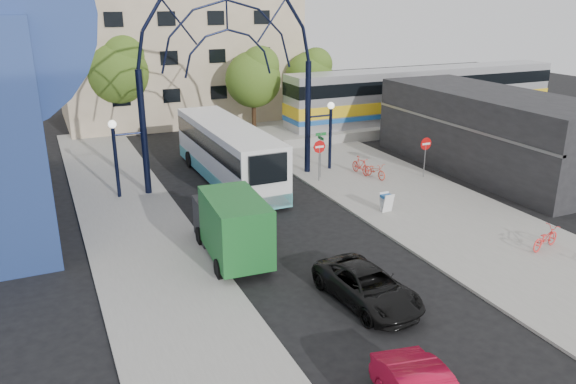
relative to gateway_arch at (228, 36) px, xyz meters
name	(u,v)px	position (x,y,z in m)	size (l,w,h in m)	color
ground	(350,287)	(0.00, -14.00, -8.56)	(120.00, 120.00, 0.00)	black
sidewalk_east	(448,218)	(8.00, -10.00, -8.50)	(8.00, 56.00, 0.12)	gray
plaza_west	(150,254)	(-6.50, -8.00, -8.50)	(5.00, 50.00, 0.12)	gray
gateway_arch	(228,36)	(0.00, 0.00, 0.00)	(13.64, 0.44, 12.10)	black
stop_sign	(319,151)	(4.80, -2.00, -6.56)	(0.80, 0.07, 2.50)	slate
do_not_enter_sign	(426,148)	(11.00, -4.00, -6.58)	(0.76, 0.07, 2.48)	slate
street_name_sign	(321,145)	(5.20, -1.40, -6.43)	(0.70, 0.70, 2.80)	slate
sandwich_board	(387,200)	(5.60, -8.02, -7.81)	(0.55, 0.61, 0.99)	white
commercial_block_east	(490,132)	(16.00, -4.00, -6.06)	(6.00, 16.00, 5.00)	black
apartment_block	(175,39)	(2.00, 20.97, -1.55)	(20.00, 12.10, 14.00)	tan
train_platform	(423,122)	(20.00, 8.00, -8.16)	(32.00, 5.00, 0.80)	gray
train_car	(425,93)	(20.00, 8.00, -5.66)	(25.10, 3.05, 4.20)	#B7B7BC
tree_north_a	(255,76)	(6.12, 11.93, -3.95)	(4.48, 4.48, 7.00)	#382314
tree_north_b	(118,68)	(-3.88, 15.93, -3.29)	(5.12, 5.12, 8.00)	#382314
tree_north_c	(311,73)	(12.12, 13.93, -4.28)	(4.16, 4.16, 6.50)	#382314
city_bus	(228,152)	(-0.06, 0.57, -6.74)	(3.07, 12.67, 3.47)	white
green_truck	(231,225)	(-3.30, -9.54, -7.09)	(2.52, 5.92, 2.93)	black
black_suv	(367,286)	(-0.04, -15.26, -7.90)	(2.18, 4.73, 1.31)	black
bike_near_a	(375,170)	(8.17, -2.94, -7.96)	(0.63, 1.82, 0.95)	#DD412C
bike_near_b	(361,166)	(7.79, -1.86, -7.90)	(0.51, 1.80, 1.08)	red
bike_far_a	(545,238)	(9.43, -14.68, -7.94)	(0.66, 1.90, 1.00)	#F93431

